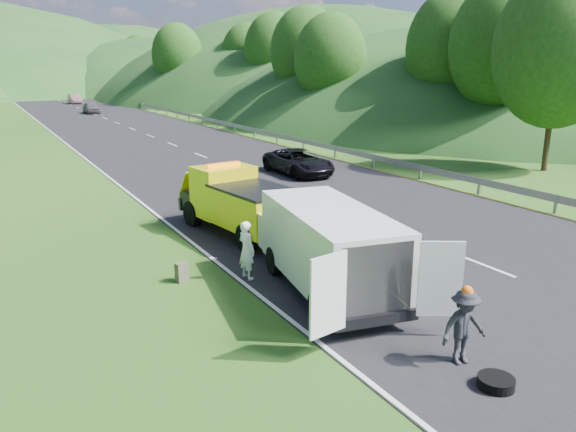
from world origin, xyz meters
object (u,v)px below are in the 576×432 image
suitcase (182,272)px  passing_suv (298,174)px  child (307,265)px  worker (461,363)px  white_van (327,245)px  woman (247,279)px  spare_tire (495,388)px  tow_truck (239,201)px

suitcase → passing_suv: bearing=48.3°
child → suitcase: 3.78m
worker → suitcase: size_ratio=2.85×
white_van → child: (0.60, 2.00, -1.30)m
suitcase → passing_suv: (10.70, 12.00, -0.28)m
white_van → woman: 2.67m
worker → woman: bearing=113.2°
worker → spare_tire: bearing=-88.7°
worker → passing_suv: 20.32m
woman → worker: bearing=-175.2°
woman → passing_suv: woman is taller
child → spare_tire: size_ratio=1.62×
tow_truck → passing_suv: (7.38, 8.53, -1.17)m
white_van → spare_tire: bearing=-77.3°
white_van → spare_tire: (0.24, -5.45, -1.30)m
tow_truck → suitcase: tow_truck is taller
tow_truck → child: bearing=-91.5°
woman → white_van: bearing=-152.4°
woman → child: (2.06, 0.17, 0.00)m
child → passing_suv: passing_suv is taller
woman → passing_suv: (9.02, 12.68, 0.00)m
worker → spare_tire: size_ratio=2.29×
worker → passing_suv: bearing=76.4°
tow_truck → child: (0.42, -3.99, -1.17)m
child → worker: (-0.26, -6.48, 0.00)m
tow_truck → spare_tire: size_ratio=8.39×
worker → passing_suv: (7.22, 18.99, 0.00)m
white_van → spare_tire: 5.60m
child → suitcase: size_ratio=2.01×
white_van → worker: (0.34, -4.48, -1.30)m
passing_suv → woman: bearing=-126.5°
worker → passing_suv: worker is taller
white_van → suitcase: size_ratio=12.38×
child → tow_truck: bearing=141.0°
suitcase → white_van: bearing=-38.6°
woman → suitcase: bearing=56.8°
suitcase → spare_tire: bearing=-67.0°
tow_truck → woman: bearing=-119.1°
woman → spare_tire: 7.47m
spare_tire → white_van: bearing=92.5°
white_van → suitcase: white_van is taller
woman → child: bearing=-96.4°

